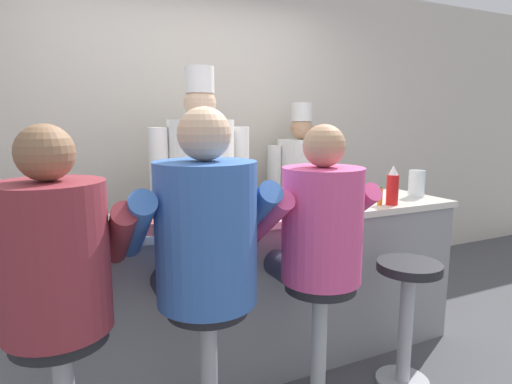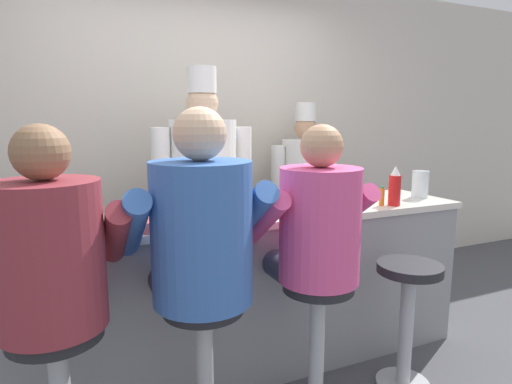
% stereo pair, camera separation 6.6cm
% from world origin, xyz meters
% --- Properties ---
extents(wall_back, '(10.00, 0.06, 2.70)m').
position_xyz_m(wall_back, '(0.00, 1.56, 1.35)').
color(wall_back, beige).
rests_on(wall_back, ground_plane).
extents(diner_counter, '(2.78, 0.60, 0.96)m').
position_xyz_m(diner_counter, '(0.00, 0.30, 0.48)').
color(diner_counter, gray).
rests_on(diner_counter, ground_plane).
extents(ketchup_bottle_red, '(0.08, 0.08, 0.25)m').
position_xyz_m(ketchup_bottle_red, '(0.90, 0.10, 1.08)').
color(ketchup_bottle_red, red).
rests_on(ketchup_bottle_red, diner_counter).
extents(mustard_bottle_yellow, '(0.06, 0.06, 0.23)m').
position_xyz_m(mustard_bottle_yellow, '(0.30, 0.17, 1.07)').
color(mustard_bottle_yellow, yellow).
rests_on(mustard_bottle_yellow, diner_counter).
extents(hot_sauce_bottle_orange, '(0.03, 0.03, 0.12)m').
position_xyz_m(hot_sauce_bottle_orange, '(0.82, 0.12, 1.02)').
color(hot_sauce_bottle_orange, orange).
rests_on(hot_sauce_bottle_orange, diner_counter).
extents(water_pitcher_clear, '(0.13, 0.11, 0.19)m').
position_xyz_m(water_pitcher_clear, '(1.26, 0.25, 1.05)').
color(water_pitcher_clear, silver).
rests_on(water_pitcher_clear, diner_counter).
extents(breakfast_plate, '(0.27, 0.27, 0.05)m').
position_xyz_m(breakfast_plate, '(-0.85, 0.25, 0.97)').
color(breakfast_plate, white).
rests_on(breakfast_plate, diner_counter).
extents(cereal_bowl, '(0.16, 0.16, 0.06)m').
position_xyz_m(cereal_bowl, '(-0.60, 0.08, 0.99)').
color(cereal_bowl, '#B24C47').
rests_on(cereal_bowl, diner_counter).
extents(coffee_mug_white, '(0.13, 0.08, 0.09)m').
position_xyz_m(coffee_mug_white, '(-0.44, 0.29, 1.00)').
color(coffee_mug_white, white).
rests_on(coffee_mug_white, diner_counter).
extents(diner_seated_maroon, '(0.60, 0.59, 1.48)m').
position_xyz_m(diner_seated_maroon, '(-1.05, -0.24, 0.94)').
color(diner_seated_maroon, '#B2B5BA').
rests_on(diner_seated_maroon, ground_plane).
extents(diner_seated_blue, '(0.65, 0.64, 1.54)m').
position_xyz_m(diner_seated_blue, '(-0.46, -0.24, 0.97)').
color(diner_seated_blue, '#B2B5BA').
rests_on(diner_seated_blue, ground_plane).
extents(diner_seated_pink, '(0.59, 0.58, 1.47)m').
position_xyz_m(diner_seated_pink, '(0.12, -0.24, 0.94)').
color(diner_seated_pink, '#B2B5BA').
rests_on(diner_seated_pink, ground_plane).
extents(empty_stool_round, '(0.35, 0.35, 0.72)m').
position_xyz_m(empty_stool_round, '(0.70, -0.27, 0.48)').
color(empty_stool_round, '#B2B5BA').
rests_on(empty_stool_round, ground_plane).
extents(cook_in_whites_near, '(0.72, 0.46, 1.85)m').
position_xyz_m(cook_in_whites_near, '(-0.09, 0.91, 1.01)').
color(cook_in_whites_near, '#232328').
rests_on(cook_in_whites_near, ground_plane).
extents(cook_in_whites_far, '(0.64, 0.41, 1.64)m').
position_xyz_m(cook_in_whites_far, '(0.93, 1.24, 0.90)').
color(cook_in_whites_far, '#232328').
rests_on(cook_in_whites_far, ground_plane).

